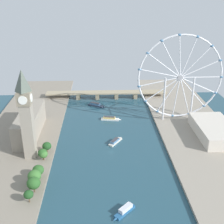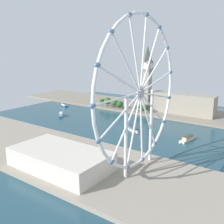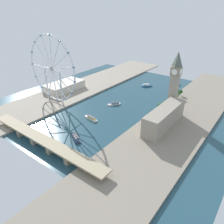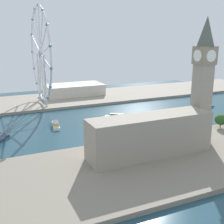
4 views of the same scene
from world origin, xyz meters
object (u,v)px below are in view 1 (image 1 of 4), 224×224
clock_tower (26,114)px  ferris_wheel (180,78)px  tour_boat_3 (125,211)px  river_bridge (107,93)px  parliament_block (30,123)px  tour_boat_1 (115,141)px  tour_boat_0 (96,105)px  tour_boat_4 (110,119)px  riverside_hall (215,130)px

clock_tower → ferris_wheel: ferris_wheel is taller
tour_boat_3 → river_bridge: bearing=-133.4°
ferris_wheel → tour_boat_3: 199.92m
parliament_block → tour_boat_1: size_ratio=3.73×
river_bridge → tour_boat_0: size_ratio=7.17×
ferris_wheel → tour_boat_4: 106.72m
riverside_hall → tour_boat_1: size_ratio=3.25×
clock_tower → ferris_wheel: 196.13m
clock_tower → river_bridge: clock_tower is taller
tour_boat_4 → river_bridge: bearing=100.6°
clock_tower → parliament_block: clock_tower is taller
riverside_hall → tour_boat_0: size_ratio=2.81×
tour_boat_3 → riverside_hall: bearing=-178.8°
parliament_block → tour_boat_1: 104.64m
river_bridge → tour_boat_3: (6.99, -264.46, -5.77)m
parliament_block → tour_boat_3: parliament_block is taller
clock_tower → tour_boat_0: 166.71m
clock_tower → parliament_block: bearing=102.2°
parliament_block → tour_boat_3: size_ratio=4.43×
parliament_block → tour_boat_4: (97.67, 41.91, -14.88)m
parliament_block → river_bridge: parliament_block is taller
parliament_block → riverside_hall: size_ratio=1.15×
clock_tower → riverside_hall: (208.91, 37.76, -41.43)m
ferris_wheel → tour_boat_1: (-85.55, -56.57, -58.46)m
tour_boat_0 → tour_boat_4: (19.84, -50.87, -0.21)m
riverside_hall → clock_tower: bearing=-169.8°
river_bridge → tour_boat_3: river_bridge is taller
tour_boat_3 → tour_boat_4: bearing=-133.4°
parliament_block → tour_boat_0: (77.83, 92.78, -14.66)m
riverside_hall → river_bridge: 188.92m
clock_tower → tour_boat_0: bearing=65.3°
tour_boat_0 → tour_boat_3: tour_boat_0 is taller
ferris_wheel → tour_boat_0: (-109.00, 57.74, -58.04)m
clock_tower → riverside_hall: 216.30m
tour_boat_4 → ferris_wheel: bearing=4.8°
parliament_block → riverside_hall: 220.72m
ferris_wheel → tour_boat_4: bearing=175.6°
ferris_wheel → tour_boat_0: 136.32m
tour_boat_1 → tour_boat_3: (1.20, -115.13, 0.40)m
ferris_wheel → tour_boat_1: ferris_wheel is taller
tour_boat_0 → tour_boat_3: bearing=-53.8°
riverside_hall → tour_boat_0: bearing=143.1°
clock_tower → tour_boat_0: (66.58, 144.69, -49.21)m
clock_tower → tour_boat_3: bearing=-42.9°
river_bridge → tour_boat_4: size_ratio=6.85×
riverside_hall → river_bridge: bearing=131.3°
ferris_wheel → river_bridge: (-91.34, 92.75, -52.29)m
clock_tower → tour_boat_0: size_ratio=3.43×
riverside_hall → tour_boat_0: 178.19m
tour_boat_0 → river_bridge: bearing=93.3°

